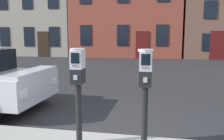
# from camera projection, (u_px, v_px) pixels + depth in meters

# --- Properties ---
(parking_meter_near_kerb) EXTENTS (0.22, 0.26, 1.44)m
(parking_meter_near_kerb) POSITION_uv_depth(u_px,v_px,m) (78.00, 79.00, 3.39)
(parking_meter_near_kerb) COLOR black
(parking_meter_near_kerb) RESTS_ON sidewalk_slab
(parking_meter_twin_adjacent) EXTENTS (0.22, 0.26, 1.44)m
(parking_meter_twin_adjacent) POSITION_uv_depth(u_px,v_px,m) (145.00, 82.00, 3.22)
(parking_meter_twin_adjacent) COLOR black
(parking_meter_twin_adjacent) RESTS_ON sidewalk_slab
(townhouse_green_painted) EXTENTS (6.76, 5.30, 9.12)m
(townhouse_green_painted) POSITION_uv_depth(u_px,v_px,m) (42.00, 5.00, 21.55)
(townhouse_green_painted) COLOR #9E9384
(townhouse_green_painted) RESTS_ON ground_plane
(townhouse_orange_brick) EXTENTS (8.95, 6.41, 9.74)m
(townhouse_orange_brick) POSITION_uv_depth(u_px,v_px,m) (128.00, 0.00, 20.65)
(townhouse_orange_brick) COLOR brown
(townhouse_orange_brick) RESTS_ON ground_plane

